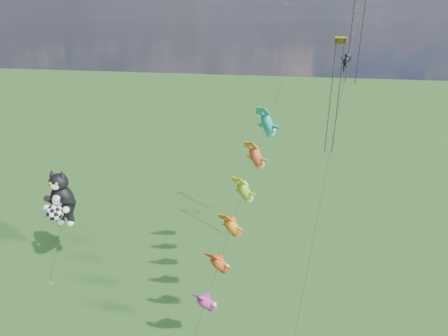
# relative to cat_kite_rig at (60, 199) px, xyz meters

# --- Properties ---
(cat_kite_rig) EXTENTS (2.85, 4.28, 11.01)m
(cat_kite_rig) POSITION_rel_cat_kite_rig_xyz_m (0.00, 0.00, 0.00)
(cat_kite_rig) COLOR brown
(cat_kite_rig) RESTS_ON ground
(fish_windsock_rig) EXTENTS (5.85, 14.94, 19.60)m
(fish_windsock_rig) POSITION_rel_cat_kite_rig_xyz_m (17.83, -4.05, 2.95)
(fish_windsock_rig) COLOR brown
(fish_windsock_rig) RESTS_ON ground
(parafoil_rig) EXTENTS (4.83, 17.20, 27.76)m
(parafoil_rig) POSITION_rel_cat_kite_rig_xyz_m (25.10, 3.41, 13.04)
(parafoil_rig) COLOR brown
(parafoil_rig) RESTS_ON ground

